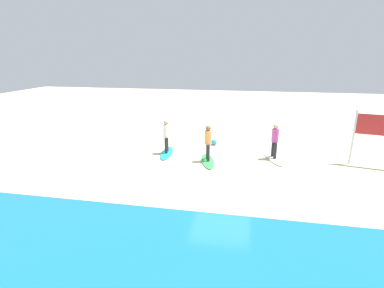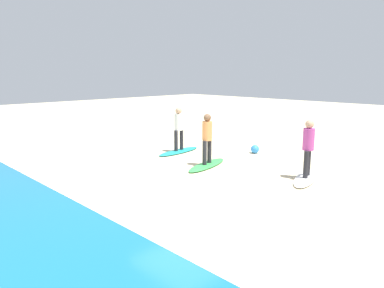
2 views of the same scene
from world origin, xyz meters
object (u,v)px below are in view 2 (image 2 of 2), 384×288
(surfboard_white, at_px, (306,178))
(beach_ball, at_px, (255,149))
(surfer_green, at_px, (207,135))
(surfer_white, at_px, (308,144))
(surfboard_green, at_px, (207,165))
(surfer_teal, at_px, (179,126))
(surfboard_teal, at_px, (179,151))

(surfboard_white, relative_size, beach_ball, 6.48)
(surfboard_white, relative_size, surfer_green, 1.28)
(surfer_white, distance_m, surfer_green, 3.17)
(surfboard_green, bearing_deg, surfer_teal, -122.88)
(surfer_white, relative_size, beach_ball, 5.06)
(surfboard_teal, height_order, surfer_teal, surfer_teal)
(surfboard_white, height_order, surfer_white, surfer_white)
(surfboard_white, distance_m, surfboard_green, 3.17)
(surfboard_white, xyz_separation_m, surfboard_green, (3.03, 0.95, 0.00))
(surfboard_teal, relative_size, beach_ball, 6.48)
(beach_ball, bearing_deg, surfer_green, 90.69)
(surfboard_green, distance_m, surfer_teal, 2.53)
(surfboard_teal, distance_m, surfer_teal, 0.99)
(surfer_white, bearing_deg, surfboard_teal, 2.02)
(surfer_green, xyz_separation_m, surfer_teal, (2.19, -0.76, 0.00))
(surfboard_teal, xyz_separation_m, surfer_teal, (0.00, 0.00, 0.99))
(surfer_green, bearing_deg, surfboard_white, -162.61)
(surfer_green, xyz_separation_m, surfboard_teal, (2.19, -0.76, -0.99))
(surfer_white, distance_m, surfer_teal, 5.23)
(surfer_green, relative_size, beach_ball, 5.06)
(surfer_white, height_order, surfboard_green, surfer_white)
(surfer_green, height_order, surfboard_teal, surfer_green)
(surfboard_white, xyz_separation_m, surfer_white, (0.00, 0.00, 0.99))
(surfboard_green, bearing_deg, surfer_green, -0.00)
(surfboard_teal, distance_m, beach_ball, 2.92)
(surfer_green, relative_size, surfboard_teal, 0.78)
(surfboard_white, distance_m, surfer_teal, 5.32)
(surfboard_green, bearing_deg, surfboard_white, 93.72)
(surfboard_green, bearing_deg, beach_ball, 167.02)
(surfer_green, xyz_separation_m, beach_ball, (0.03, -2.72, -0.87))
(surfer_green, height_order, surfer_teal, same)
(surfer_white, xyz_separation_m, surfboard_teal, (5.22, 0.18, -0.99))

